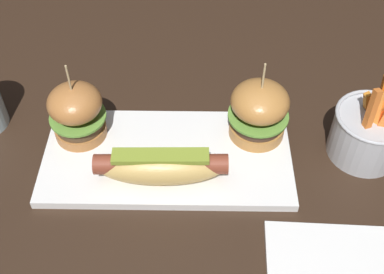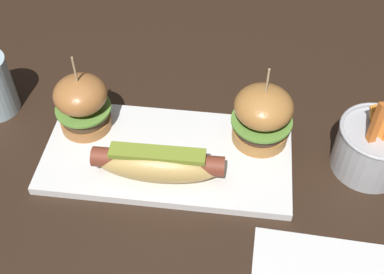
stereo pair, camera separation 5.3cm
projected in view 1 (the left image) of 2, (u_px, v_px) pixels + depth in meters
name	position (u px, v px, depth m)	size (l,w,h in m)	color
ground_plane	(168.00, 160.00, 0.78)	(3.00, 3.00, 0.00)	black
platter_main	(167.00, 157.00, 0.77)	(0.39, 0.19, 0.01)	white
hot_dog	(161.00, 166.00, 0.72)	(0.20, 0.06, 0.05)	tan
slider_left	(77.00, 112.00, 0.76)	(0.09, 0.09, 0.14)	#AD6D37
slider_right	(259.00, 111.00, 0.76)	(0.10, 0.10, 0.14)	#B3773A
fries_bucket	(368.00, 133.00, 0.76)	(0.12, 0.12, 0.14)	#B7BABF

